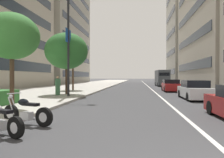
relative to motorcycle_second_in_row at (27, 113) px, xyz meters
The scene contains 13 objects.
sidewalk_right_plaza 26.47m from the motorcycle_second_in_row, 12.81° to the left, with size 160.00×10.91×0.15m, color #B2ADA3.
lane_centre_stripe 31.36m from the motorcycle_second_in_row, 10.77° to the right, with size 110.00×0.16×0.01m, color silver.
motorcycle_second_in_row is the anchor object (origin of this frame).
car_mid_block_traffic 12.71m from the motorcycle_second_in_row, 40.36° to the right, with size 4.39×1.82×1.43m.
car_approaching_light 20.26m from the motorcycle_second_in_row, 22.78° to the right, with size 4.65×1.94×1.39m.
delivery_van_ahead 34.24m from the motorcycle_second_in_row, 14.33° to the right, with size 6.16×2.21×2.91m.
street_lamp_with_banners 10.64m from the motorcycle_second_in_row, ahead, with size 1.26×2.45×7.93m.
street_tree_mid_sidewalk 4.96m from the motorcycle_second_in_row, 38.84° to the left, with size 2.72×2.72×4.73m.
street_tree_near_plaza_corner 12.29m from the motorcycle_second_in_row, 11.90° to the left, with size 3.83×3.83×5.50m.
street_tree_far_plaza 18.40m from the motorcycle_second_in_row, 11.86° to the left, with size 2.86×2.86×5.28m.
pedestrian_on_plaza 10.66m from the motorcycle_second_in_row, 15.13° to the left, with size 0.47×0.47×1.62m.
office_tower_near_left 68.81m from the motorcycle_second_in_row, 21.77° to the right, with size 18.18×20.69×40.74m.
office_tower_behind_plaza 57.36m from the motorcycle_second_in_row, 22.47° to the left, with size 28.75×17.79×30.78m.
Camera 1 is at (-2.96, 1.98, 1.69)m, focal length 34.37 mm.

